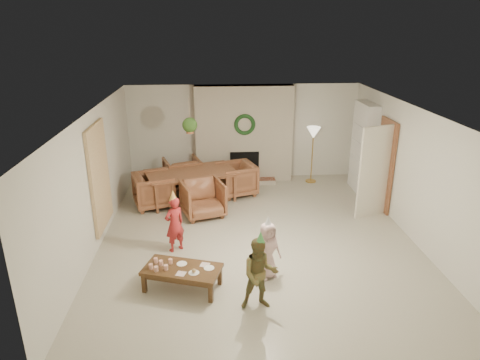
{
  "coord_description": "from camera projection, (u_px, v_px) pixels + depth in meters",
  "views": [
    {
      "loc": [
        -0.84,
        -7.53,
        3.99
      ],
      "look_at": [
        -0.3,
        0.4,
        1.05
      ],
      "focal_mm": 32.14,
      "sensor_mm": 36.0,
      "label": 1
    }
  ],
  "objects": [
    {
      "name": "floor",
      "position": [
        256.0,
        236.0,
        8.49
      ],
      "size": [
        7.0,
        7.0,
        0.0
      ],
      "primitive_type": "plane",
      "color": "#B7B29E",
      "rests_on": "ground"
    },
    {
      "name": "ceiling",
      "position": [
        258.0,
        111.0,
        7.62
      ],
      "size": [
        7.0,
        7.0,
        0.0
      ],
      "primitive_type": "plane",
      "rotation": [
        3.14,
        0.0,
        0.0
      ],
      "color": "white",
      "rests_on": "wall_back"
    },
    {
      "name": "wall_back",
      "position": [
        243.0,
        132.0,
        11.33
      ],
      "size": [
        7.0,
        0.0,
        7.0
      ],
      "primitive_type": "plane",
      "rotation": [
        1.57,
        0.0,
        0.0
      ],
      "color": "silver",
      "rests_on": "floor"
    },
    {
      "name": "wall_front",
      "position": [
        291.0,
        283.0,
        4.78
      ],
      "size": [
        7.0,
        0.0,
        7.0
      ],
      "primitive_type": "plane",
      "rotation": [
        -1.57,
        0.0,
        0.0
      ],
      "color": "silver",
      "rests_on": "floor"
    },
    {
      "name": "wall_left",
      "position": [
        95.0,
        181.0,
        7.86
      ],
      "size": [
        0.0,
        7.0,
        7.0
      ],
      "primitive_type": "plane",
      "rotation": [
        1.57,
        0.0,
        1.57
      ],
      "color": "silver",
      "rests_on": "floor"
    },
    {
      "name": "wall_right",
      "position": [
        413.0,
        173.0,
        8.24
      ],
      "size": [
        0.0,
        7.0,
        7.0
      ],
      "primitive_type": "plane",
      "rotation": [
        1.57,
        0.0,
        -1.57
      ],
      "color": "silver",
      "rests_on": "floor"
    },
    {
      "name": "fireplace_mass",
      "position": [
        244.0,
        134.0,
        11.14
      ],
      "size": [
        2.5,
        0.4,
        2.5
      ],
      "primitive_type": "cube",
      "color": "maroon",
      "rests_on": "floor"
    },
    {
      "name": "fireplace_hearth",
      "position": [
        245.0,
        182.0,
        11.23
      ],
      "size": [
        1.6,
        0.3,
        0.12
      ],
      "primitive_type": "cube",
      "color": "maroon",
      "rests_on": "floor"
    },
    {
      "name": "fireplace_firebox",
      "position": [
        244.0,
        165.0,
        11.25
      ],
      "size": [
        0.75,
        0.12,
        0.75
      ],
      "primitive_type": "cube",
      "color": "black",
      "rests_on": "floor"
    },
    {
      "name": "fireplace_wreath",
      "position": [
        245.0,
        125.0,
        10.82
      ],
      "size": [
        0.54,
        0.1,
        0.54
      ],
      "primitive_type": "torus",
      "rotation": [
        1.57,
        0.0,
        0.0
      ],
      "color": "#163B19",
      "rests_on": "fireplace_mass"
    },
    {
      "name": "floor_lamp_base",
      "position": [
        311.0,
        181.0,
        11.4
      ],
      "size": [
        0.28,
        0.28,
        0.03
      ],
      "primitive_type": "cylinder",
      "color": "gold",
      "rests_on": "floor"
    },
    {
      "name": "floor_lamp_post",
      "position": [
        312.0,
        157.0,
        11.17
      ],
      "size": [
        0.03,
        0.03,
        1.33
      ],
      "primitive_type": "cylinder",
      "color": "gold",
      "rests_on": "floor"
    },
    {
      "name": "floor_lamp_shade",
      "position": [
        314.0,
        133.0,
        10.95
      ],
      "size": [
        0.35,
        0.35,
        0.3
      ],
      "primitive_type": "cone",
      "rotation": [
        3.14,
        0.0,
        0.0
      ],
      "color": "beige",
      "rests_on": "floor_lamp_post"
    },
    {
      "name": "bookshelf_carcass",
      "position": [
        363.0,
        148.0,
        10.44
      ],
      "size": [
        0.3,
        1.0,
        2.2
      ],
      "primitive_type": "cube",
      "color": "white",
      "rests_on": "floor"
    },
    {
      "name": "bookshelf_shelf_a",
      "position": [
        360.0,
        173.0,
        10.66
      ],
      "size": [
        0.3,
        0.92,
        0.03
      ],
      "primitive_type": "cube",
      "color": "white",
      "rests_on": "bookshelf_carcass"
    },
    {
      "name": "bookshelf_shelf_b",
      "position": [
        362.0,
        158.0,
        10.52
      ],
      "size": [
        0.3,
        0.92,
        0.03
      ],
      "primitive_type": "cube",
      "color": "white",
      "rests_on": "bookshelf_carcass"
    },
    {
      "name": "bookshelf_shelf_c",
      "position": [
        363.0,
        142.0,
        10.38
      ],
      "size": [
        0.3,
        0.92,
        0.03
      ],
      "primitive_type": "cube",
      "color": "white",
      "rests_on": "bookshelf_carcass"
    },
    {
      "name": "bookshelf_shelf_d",
      "position": [
        365.0,
        126.0,
        10.25
      ],
      "size": [
        0.3,
        0.92,
        0.03
      ],
      "primitive_type": "cube",
      "color": "white",
      "rests_on": "bookshelf_carcass"
    },
    {
      "name": "books_row_lower",
      "position": [
        362.0,
        170.0,
        10.47
      ],
      "size": [
        0.2,
        0.4,
        0.24
      ],
      "primitive_type": "cube",
      "color": "red",
      "rests_on": "bookshelf_shelf_a"
    },
    {
      "name": "books_row_mid",
      "position": [
        361.0,
        152.0,
        10.52
      ],
      "size": [
        0.2,
        0.44,
        0.24
      ],
      "primitive_type": "cube",
      "color": "#285695",
      "rests_on": "bookshelf_shelf_b"
    },
    {
      "name": "books_row_upper",
      "position": [
        364.0,
        138.0,
        10.24
      ],
      "size": [
        0.2,
        0.36,
        0.22
      ],
      "primitive_type": "cube",
      "color": "#AE8F25",
      "rests_on": "bookshelf_shelf_c"
    },
    {
      "name": "door_frame",
      "position": [
        385.0,
        165.0,
        9.44
      ],
      "size": [
        0.05,
        0.86,
        2.04
      ],
      "primitive_type": "cube",
      "color": "brown",
      "rests_on": "floor"
    },
    {
      "name": "door_leaf",
      "position": [
        374.0,
        172.0,
        9.07
      ],
      "size": [
        0.77,
        0.32,
        2.0
      ],
      "primitive_type": "cube",
      "rotation": [
        0.0,
        0.0,
        -1.22
      ],
      "color": "beige",
      "rests_on": "floor"
    },
    {
      "name": "curtain_panel",
      "position": [
        99.0,
        177.0,
        8.05
      ],
      "size": [
        0.06,
        1.2,
        2.0
      ],
      "primitive_type": "cube",
      "color": "beige",
      "rests_on": "wall_left"
    },
    {
      "name": "dining_table",
      "position": [
        192.0,
        186.0,
        10.07
      ],
      "size": [
        2.28,
        1.69,
        0.71
      ],
      "primitive_type": "imported",
      "rotation": [
        0.0,
        0.0,
        0.31
      ],
      "color": "brown",
      "rests_on": "floor"
    },
    {
      "name": "dining_chair_near",
      "position": [
        203.0,
        199.0,
        9.28
      ],
      "size": [
        1.06,
        1.08,
        0.79
      ],
      "primitive_type": "imported",
      "rotation": [
        0.0,
        0.0,
        0.31
      ],
      "color": "brown",
      "rests_on": "floor"
    },
    {
      "name": "dining_chair_far",
      "position": [
        182.0,
        173.0,
        10.83
      ],
      "size": [
        1.06,
        1.08,
        0.79
      ],
      "primitive_type": "imported",
      "rotation": [
        0.0,
        0.0,
        3.45
      ],
      "color": "brown",
      "rests_on": "floor"
    },
    {
      "name": "dining_chair_left",
      "position": [
        154.0,
        190.0,
        9.75
      ],
      "size": [
        1.08,
        1.06,
        0.79
      ],
      "primitive_type": "imported",
      "rotation": [
        0.0,
        0.0,
        1.88
      ],
      "color": "brown",
      "rests_on": "floor"
    },
    {
      "name": "dining_chair_right",
      "position": [
        236.0,
        179.0,
        10.44
      ],
      "size": [
        1.08,
        1.06,
        0.79
      ],
      "primitive_type": "imported",
      "rotation": [
        0.0,
        0.0,
        -1.26
      ],
      "color": "brown",
      "rests_on": "floor"
    },
    {
      "name": "hanging_plant_cord",
      "position": [
        189.0,
        114.0,
        9.06
      ],
      "size": [
        0.01,
        0.01,
        0.7
      ],
      "primitive_type": "cylinder",
      "color": "tan",
      "rests_on": "ceiling"
    },
    {
      "name": "hanging_plant_pot",
      "position": [
        190.0,
        131.0,
        9.18
      ],
      "size": [
        0.16,
        0.16,
        0.12
      ],
      "primitive_type": "cylinder",
      "color": "#9B5732",
      "rests_on": "hanging_plant_cord"
    },
    {
      "name": "hanging_plant_foliage",
      "position": [
        190.0,
        125.0,
        9.14
      ],
      "size": [
        0.32,
        0.32,
        0.32
      ],
      "primitive_type": "sphere",
      "color": "#244617",
      "rests_on": "hanging_plant_pot"
    },
    {
      "name": "coffee_table_top",
      "position": [
        182.0,
        269.0,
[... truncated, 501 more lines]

